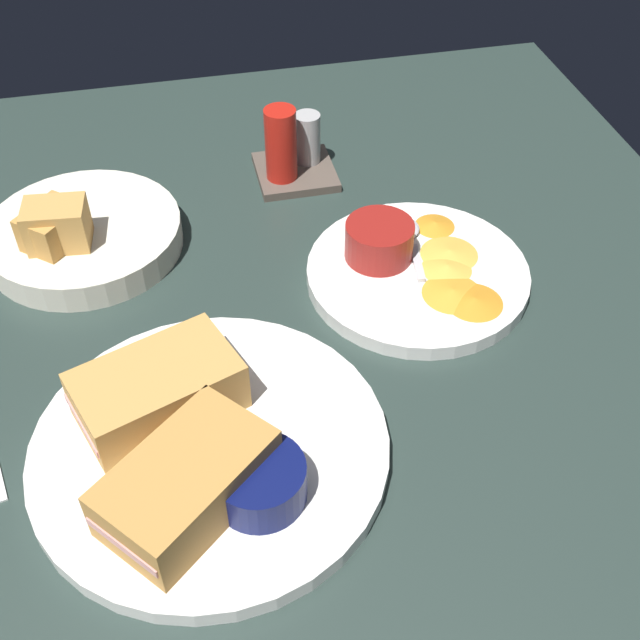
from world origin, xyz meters
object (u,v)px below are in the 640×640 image
at_px(ramekin_dark_sauce, 259,480).
at_px(spoon_by_dark_ramekin, 202,459).
at_px(spoon_by_gravy_ramekin, 411,236).
at_px(sandwich_half_far, 187,483).
at_px(plate_chips_companion, 417,274).
at_px(bread_basket_rear, 80,234).
at_px(ramekin_light_gravy, 379,240).
at_px(plate_sandwich_main, 210,449).
at_px(condiment_caddy, 292,152).
at_px(sandwich_half_near, 158,390).

relative_size(ramekin_dark_sauce, spoon_by_dark_ramekin, 0.89).
bearing_deg(spoon_by_gravy_ramekin, ramekin_dark_sauce, -126.83).
bearing_deg(sandwich_half_far, plate_chips_companion, 41.41).
bearing_deg(bread_basket_rear, spoon_by_gravy_ramekin, -12.93).
bearing_deg(sandwich_half_far, spoon_by_dark_ramekin, 69.96).
xyz_separation_m(ramekin_dark_sauce, plate_chips_companion, (0.20, 0.23, -0.03)).
bearing_deg(plate_chips_companion, bread_basket_rear, 159.25).
bearing_deg(spoon_by_gravy_ramekin, ramekin_light_gravy, -154.37).
bearing_deg(ramekin_dark_sauce, sandwich_half_far, 173.91).
height_order(sandwich_half_far, spoon_by_gravy_ramekin, sandwich_half_far).
bearing_deg(sandwich_half_far, plate_sandwich_main, 68.44).
bearing_deg(plate_sandwich_main, condiment_caddy, 69.21).
distance_m(ramekin_dark_sauce, plate_chips_companion, 0.30).
distance_m(spoon_by_gravy_ramekin, condiment_caddy, 0.19).
bearing_deg(condiment_caddy, sandwich_half_near, -118.01).
bearing_deg(spoon_by_dark_ramekin, ramekin_light_gravy, 46.39).
distance_m(sandwich_half_far, ramekin_light_gravy, 0.33).
bearing_deg(plate_chips_companion, condiment_caddy, 112.67).
height_order(sandwich_half_far, spoon_by_dark_ramekin, sandwich_half_far).
xyz_separation_m(sandwich_half_far, spoon_by_gravy_ramekin, (0.26, 0.27, -0.02)).
xyz_separation_m(ramekin_dark_sauce, bread_basket_rear, (-0.13, 0.35, -0.01)).
xyz_separation_m(spoon_by_gravy_ramekin, condiment_caddy, (-0.09, 0.16, 0.01)).
bearing_deg(ramekin_dark_sauce, condiment_caddy, 75.65).
relative_size(sandwich_half_near, ramekin_light_gravy, 2.15).
relative_size(sandwich_half_near, plate_chips_companion, 0.67).
bearing_deg(spoon_by_gravy_ramekin, condiment_caddy, 120.32).
xyz_separation_m(sandwich_half_far, plate_chips_companion, (0.25, 0.22, -0.03)).
distance_m(sandwich_half_far, spoon_by_gravy_ramekin, 0.37).
xyz_separation_m(spoon_by_dark_ramekin, condiment_caddy, (0.15, 0.40, 0.01)).
distance_m(plate_sandwich_main, ramekin_dark_sauce, 0.07).
distance_m(sandwich_half_near, ramekin_light_gravy, 0.28).
relative_size(sandwich_half_far, ramekin_light_gravy, 2.15).
relative_size(sandwich_half_far, bread_basket_rear, 0.73).
relative_size(spoon_by_dark_ramekin, ramekin_light_gravy, 1.17).
relative_size(sandwich_half_far, spoon_by_gravy_ramekin, 1.49).
height_order(plate_sandwich_main, sandwich_half_near, sandwich_half_near).
xyz_separation_m(bread_basket_rear, condiment_caddy, (0.24, 0.08, 0.01)).
bearing_deg(sandwich_half_near, ramekin_dark_sauce, -56.44).
bearing_deg(plate_chips_companion, sandwich_half_near, -154.51).
xyz_separation_m(sandwich_half_far, ramekin_light_gravy, (0.22, 0.25, -0.00)).
xyz_separation_m(spoon_by_dark_ramekin, spoon_by_gravy_ramekin, (0.25, 0.23, 0.00)).
relative_size(spoon_by_gravy_ramekin, condiment_caddy, 1.05).
relative_size(plate_sandwich_main, sandwich_half_near, 1.96).
height_order(plate_chips_companion, ramekin_light_gravy, ramekin_light_gravy).
height_order(plate_sandwich_main, spoon_by_gravy_ramekin, spoon_by_gravy_ramekin).
bearing_deg(condiment_caddy, plate_chips_companion, -67.33).
distance_m(sandwich_half_far, condiment_caddy, 0.46).
bearing_deg(ramekin_dark_sauce, ramekin_light_gravy, 57.10).
xyz_separation_m(plate_chips_companion, spoon_by_gravy_ramekin, (0.01, 0.05, 0.01)).
height_order(bread_basket_rear, condiment_caddy, condiment_caddy).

